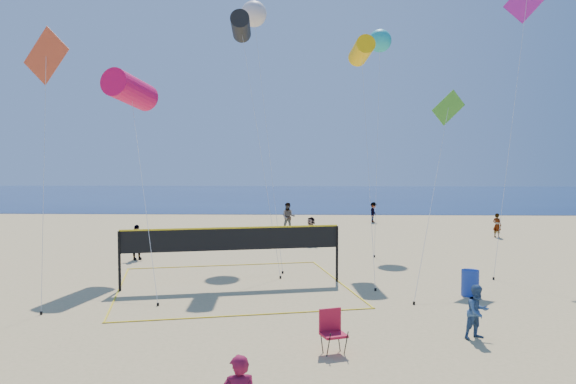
{
  "coord_description": "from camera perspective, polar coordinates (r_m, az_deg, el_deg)",
  "views": [
    {
      "loc": [
        0.11,
        -10.82,
        4.8
      ],
      "look_at": [
        -0.31,
        2.0,
        4.04
      ],
      "focal_mm": 35.0,
      "sensor_mm": 36.0,
      "label": 1
    }
  ],
  "objects": [
    {
      "name": "far_person_0",
      "position": [
        27.67,
        -15.15,
        -4.95
      ],
      "size": [
        1.04,
        0.88,
        1.67
      ],
      "primitive_type": "imported",
      "rotation": [
        0.0,
        0.0,
        0.59
      ],
      "color": "gray",
      "rests_on": "ground"
    },
    {
      "name": "kite_6",
      "position": [
        31.91,
        -3.49,
        17.6
      ],
      "size": [
        2.84,
        8.58,
        13.33
      ],
      "rotation": [
        0.0,
        0.0,
        0.41
      ],
      "color": "silver",
      "rests_on": "ground"
    },
    {
      "name": "kite_1",
      "position": [
        27.05,
        -4.81,
        16.39
      ],
      "size": [
        2.55,
        5.09,
        11.47
      ],
      "rotation": [
        0.0,
        0.0,
        0.06
      ],
      "color": "black",
      "rests_on": "ground"
    },
    {
      "name": "volleyball_net",
      "position": [
        21.26,
        -5.7,
        -5.49
      ],
      "size": [
        10.01,
        9.89,
        2.24
      ],
      "rotation": [
        0.0,
        0.0,
        0.23
      ],
      "color": "black",
      "rests_on": "ground"
    },
    {
      "name": "far_person_4",
      "position": [
        42.76,
        8.68,
        -2.06
      ],
      "size": [
        0.9,
        1.13,
        1.53
      ],
      "primitive_type": "imported",
      "rotation": [
        0.0,
        0.0,
        1.18
      ],
      "color": "gray",
      "rests_on": "ground"
    },
    {
      "name": "kite_4",
      "position": [
        24.06,
        15.83,
        7.3
      ],
      "size": [
        3.12,
        5.54,
        7.66
      ],
      "rotation": [
        0.0,
        0.0,
        0.42
      ],
      "color": "green",
      "rests_on": "ground"
    },
    {
      "name": "kite_7",
      "position": [
        33.72,
        9.33,
        14.91
      ],
      "size": [
        1.65,
        6.33,
        12.21
      ],
      "rotation": [
        0.0,
        0.0,
        0.12
      ],
      "color": "#20AFB3",
      "rests_on": "ground"
    },
    {
      "name": "camp_chair",
      "position": [
        14.31,
        4.49,
        -13.64
      ],
      "size": [
        0.73,
        0.84,
        1.19
      ],
      "rotation": [
        0.0,
        0.0,
        0.36
      ],
      "color": "#B41430",
      "rests_on": "ground"
    },
    {
      "name": "kite_5",
      "position": [
        29.39,
        23.01,
        16.73
      ],
      "size": [
        3.76,
        5.27,
        13.26
      ],
      "rotation": [
        0.0,
        0.0,
        -0.39
      ],
      "color": "#BD1D9D",
      "rests_on": "ground"
    },
    {
      "name": "bystander_a",
      "position": [
        16.08,
        18.69,
        -11.45
      ],
      "size": [
        0.87,
        0.8,
        1.45
      ],
      "primitive_type": "imported",
      "rotation": [
        0.0,
        0.0,
        0.44
      ],
      "color": "#345483",
      "rests_on": "ground"
    },
    {
      "name": "kite_3",
      "position": [
        21.08,
        -23.38,
        11.78
      ],
      "size": [
        1.87,
        2.57,
        9.25
      ],
      "rotation": [
        0.0,
        0.0,
        -0.14
      ],
      "color": "#D24726",
      "rests_on": "ground"
    },
    {
      "name": "kite_0",
      "position": [
        25.58,
        -15.7,
        9.92
      ],
      "size": [
        3.73,
        7.94,
        8.55
      ],
      "rotation": [
        0.0,
        0.0,
        -0.22
      ],
      "color": "#DD0A4D",
      "rests_on": "ground"
    },
    {
      "name": "trash_barrel",
      "position": [
        20.9,
        18.01,
        -8.77
      ],
      "size": [
        0.69,
        0.69,
        0.9
      ],
      "primitive_type": "cylinder",
      "rotation": [
        0.0,
        0.0,
        -0.15
      ],
      "color": "#1937A4",
      "rests_on": "ground"
    },
    {
      "name": "far_person_3",
      "position": [
        37.39,
        0.04,
        -2.53
      ],
      "size": [
        0.93,
        0.74,
        1.87
      ],
      "primitive_type": "imported",
      "rotation": [
        0.0,
        0.0,
        -0.03
      ],
      "color": "gray",
      "rests_on": "ground"
    },
    {
      "name": "kite_2",
      "position": [
        27.92,
        7.48,
        14.01
      ],
      "size": [
        1.14,
        8.28,
        10.56
      ],
      "rotation": [
        0.0,
        0.0,
        0.11
      ],
      "color": "yellow",
      "rests_on": "ground"
    },
    {
      "name": "ocean",
      "position": [
        72.97,
        1.8,
        -0.36
      ],
      "size": [
        140.0,
        50.0,
        0.03
      ],
      "primitive_type": "cube",
      "color": "#101D4C",
      "rests_on": "ground"
    },
    {
      "name": "far_person_1",
      "position": [
        31.28,
        2.34,
        -3.98
      ],
      "size": [
        1.31,
        1.39,
        1.57
      ],
      "primitive_type": "imported",
      "rotation": [
        0.0,
        0.0,
        -0.84
      ],
      "color": "gray",
      "rests_on": "ground"
    },
    {
      "name": "far_person_2",
      "position": [
        36.57,
        20.47,
        -3.19
      ],
      "size": [
        0.62,
        0.64,
        1.48
      ],
      "primitive_type": "imported",
      "rotation": [
        0.0,
        0.0,
        2.28
      ],
      "color": "gray",
      "rests_on": "ground"
    }
  ]
}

